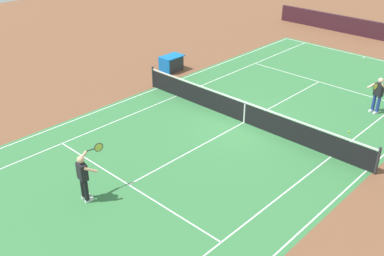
# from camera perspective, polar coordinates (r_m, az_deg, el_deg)

# --- Properties ---
(ground_plane) EXTENTS (60.00, 60.00, 0.00)m
(ground_plane) POSITION_cam_1_polar(r_m,az_deg,el_deg) (19.48, 6.61, 0.72)
(ground_plane) COLOR brown
(court_slab) EXTENTS (24.20, 11.40, 0.00)m
(court_slab) POSITION_cam_1_polar(r_m,az_deg,el_deg) (19.48, 6.61, 0.72)
(court_slab) COLOR #387A42
(court_slab) RESTS_ON ground_plane
(court_line_markings) EXTENTS (23.85, 11.05, 0.01)m
(court_line_markings) POSITION_cam_1_polar(r_m,az_deg,el_deg) (19.48, 6.62, 0.73)
(court_line_markings) COLOR white
(court_line_markings) RESTS_ON ground_plane
(tennis_net) EXTENTS (0.10, 11.70, 1.08)m
(tennis_net) POSITION_cam_1_polar(r_m,az_deg,el_deg) (19.26, 6.69, 2.02)
(tennis_net) COLOR #2D2D33
(tennis_net) RESTS_ON ground_plane
(tennis_player_near) EXTENTS (1.13, 0.77, 1.70)m
(tennis_player_near) POSITION_cam_1_polar(r_m,az_deg,el_deg) (14.57, -13.60, -5.88)
(tennis_player_near) COLOR black
(tennis_player_near) RESTS_ON ground_plane
(tennis_player_far) EXTENTS (1.16, 0.75, 1.70)m
(tennis_player_far) POSITION_cam_1_polar(r_m,az_deg,el_deg) (21.47, 22.53, 4.07)
(tennis_player_far) COLOR navy
(tennis_player_far) RESTS_ON ground_plane
(tennis_ball) EXTENTS (0.07, 0.07, 0.07)m
(tennis_ball) POSITION_cam_1_polar(r_m,az_deg,el_deg) (19.64, 19.32, -0.43)
(tennis_ball) COLOR #CCE01E
(tennis_ball) RESTS_ON ground_plane
(equipment_cart_tarped) EXTENTS (1.25, 0.84, 0.85)m
(equipment_cart_tarped) POSITION_cam_1_polar(r_m,az_deg,el_deg) (24.98, -2.61, 8.22)
(equipment_cart_tarped) COLOR #2D2D33
(equipment_cart_tarped) RESTS_ON ground_plane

